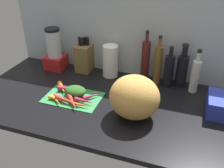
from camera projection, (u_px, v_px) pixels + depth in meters
The scene contains 23 objects.
ground_plane at pixel (113, 103), 148.55cm from camera, with size 170.00×80.00×3.00cm, color black.
wall_back at pixel (132, 32), 164.12cm from camera, with size 170.00×3.00×60.00cm, color #ADB7C1.
cutting_board at pixel (73, 97), 150.28cm from camera, with size 33.79×22.27×0.80cm, color #338C4C.
carrot_0 at pixel (72, 102), 142.34cm from camera, with size 3.06×3.06×15.84cm, color red.
carrot_1 at pixel (68, 101), 143.15cm from camera, with size 3.29×3.29×16.81cm, color red.
carrot_2 at pixel (62, 88), 155.78cm from camera, with size 3.24×3.24×12.90cm, color orange.
carrot_3 at pixel (81, 105), 140.82cm from camera, with size 2.15×2.15×11.41cm, color orange.
carrot_4 at pixel (72, 89), 154.30cm from camera, with size 3.40×3.40×17.35cm, color #B2264C.
carrot_5 at pixel (59, 100), 145.33cm from camera, with size 2.26×2.26×14.34cm, color orange.
carrot_6 at pixel (56, 100), 144.88cm from camera, with size 2.02×2.02×12.59cm, color orange.
carrot_7 at pixel (61, 99), 145.84cm from camera, with size 2.24×2.24×12.59cm, color #B2264C.
carrot_8 at pixel (92, 96), 148.31cm from camera, with size 2.62×2.62×10.94cm, color #B2264C.
carrot_9 at pixel (85, 101), 143.70cm from camera, with size 2.70×2.70×12.49cm, color #B2264C.
carrot_greens_pile at pixel (75, 91), 150.55cm from camera, with size 13.09×10.07×5.54cm, color #2D6023.
winter_squash at pixel (134, 97), 129.45cm from camera, with size 26.58×24.20×23.73cm, color gold.
knife_block at pixel (84, 57), 177.41cm from camera, with size 10.18×13.45×24.73cm.
blender_appliance at pixel (55, 52), 178.83cm from camera, with size 13.50×13.50×30.20cm.
paper_towel_roll at pixel (110, 61), 169.63cm from camera, with size 10.36×10.36×22.16cm, color white.
bottle_0 at pixel (145, 61), 161.54cm from camera, with size 5.51×5.51×34.74cm.
bottle_1 at pixel (158, 64), 159.25cm from camera, with size 5.13×5.13×32.59cm.
bottle_2 at pixel (169, 70), 157.50cm from camera, with size 6.05×6.05×27.09cm.
bottle_3 at pixel (182, 70), 157.72cm from camera, with size 7.06×7.06×28.54cm.
bottle_4 at pixel (195, 75), 151.46cm from camera, with size 5.22×5.22×27.95cm.
Camera 1 is at (39.60, -116.12, 83.00)cm, focal length 39.97 mm.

